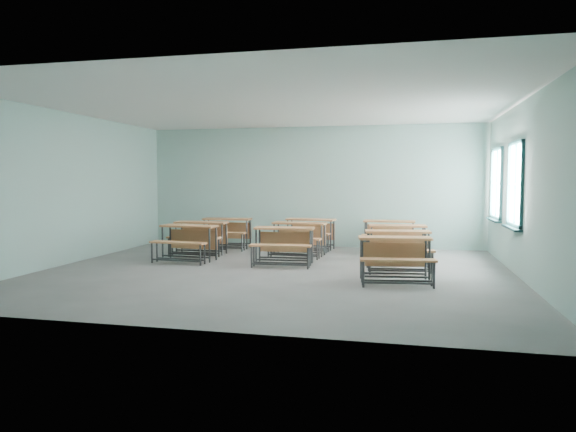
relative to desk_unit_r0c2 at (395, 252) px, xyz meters
name	(u,v)px	position (x,y,z in m)	size (l,w,h in m)	color
room	(279,189)	(-2.22, 0.60, 1.07)	(9.04, 8.04, 3.24)	slate
desk_unit_r0c2	(395,252)	(0.00, 0.00, 0.00)	(1.35, 1.00, 0.78)	#AB693E
desk_unit_r1c0	(187,237)	(-4.50, 1.41, 0.00)	(1.31, 0.94, 0.78)	#AB693E
desk_unit_r1c1	(283,240)	(-2.32, 1.38, 0.00)	(1.30, 0.92, 0.78)	#AB693E
desk_unit_r1c2	(398,244)	(0.04, 1.18, 0.00)	(1.35, 1.00, 0.78)	#AB693E
desk_unit_r2c0	(200,233)	(-4.61, 2.38, 0.00)	(1.27, 0.87, 0.78)	#AB693E
desk_unit_r2c1	(298,234)	(-2.27, 2.68, 0.00)	(1.30, 0.92, 0.78)	#AB693E
desk_unit_r2c2	(398,237)	(0.01, 2.49, 0.00)	(1.31, 0.94, 0.78)	#AB693E
desk_unit_r3c0	(226,228)	(-4.36, 3.55, 0.00)	(1.27, 0.87, 0.78)	#AB693E
desk_unit_r3c1	(309,229)	(-2.22, 3.85, 0.00)	(1.34, 0.98, 0.78)	#AB693E
desk_unit_r3c2	(389,231)	(-0.22, 3.75, 0.00)	(1.27, 0.87, 0.78)	#AB693E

